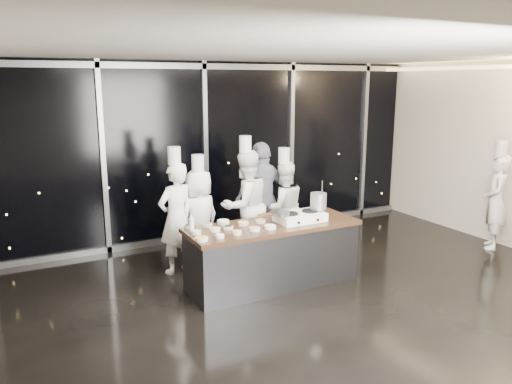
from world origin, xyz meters
TOP-DOWN VIEW (x-y plane):
  - ground at (0.00, 0.00)m, footprint 9.00×9.00m
  - room_shell at (0.18, 0.00)m, footprint 9.02×7.02m
  - window_wall at (0.00, 3.43)m, footprint 8.90×0.11m
  - demo_counter at (0.00, 0.90)m, footprint 2.46×0.86m
  - stove at (0.42, 0.86)m, footprint 0.69×0.44m
  - frying_pan at (0.08, 0.85)m, footprint 0.48×0.28m
  - stock_pot at (0.74, 0.86)m, footprint 0.23×0.23m
  - prep_bowls at (-0.66, 0.94)m, footprint 1.18×0.75m
  - squeeze_bottle at (-1.14, 1.05)m, footprint 0.07×0.07m
  - chef_far_left at (-1.04, 1.99)m, footprint 0.71×0.58m
  - chef_left at (-0.65, 2.07)m, footprint 0.88×0.73m
  - chef_center at (0.14, 2.04)m, footprint 0.96×0.79m
  - guest at (0.52, 2.18)m, footprint 1.17×0.65m
  - chef_right at (0.83, 2.03)m, footprint 0.83×0.69m
  - chef_side at (4.20, 0.56)m, footprint 0.71×0.69m

SIDE VIEW (x-z plane):
  - ground at x=0.00m, z-range 0.00..0.00m
  - demo_counter at x=0.00m, z-range 0.00..0.90m
  - chef_left at x=-0.65m, z-range -0.10..1.67m
  - chef_right at x=0.83m, z-range -0.10..1.69m
  - chef_side at x=4.20m, z-range -0.09..1.78m
  - chef_far_left at x=-1.04m, z-range -0.09..1.83m
  - chef_center at x=0.14m, z-range -0.11..1.91m
  - prep_bowls at x=-0.66m, z-range 0.90..0.95m
  - guest at x=0.52m, z-range 0.00..1.89m
  - stove at x=0.42m, z-range 0.89..1.03m
  - squeeze_bottle at x=-1.14m, z-range 0.89..1.14m
  - frying_pan at x=0.08m, z-range 1.04..1.09m
  - stock_pot at x=0.74m, z-range 1.04..1.27m
  - window_wall at x=0.00m, z-range 0.00..3.20m
  - room_shell at x=0.18m, z-range 0.64..3.85m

